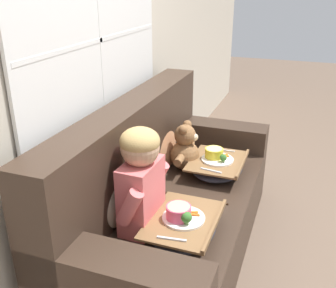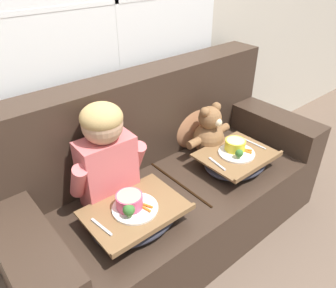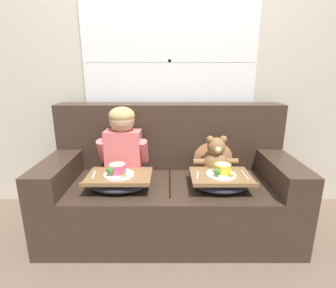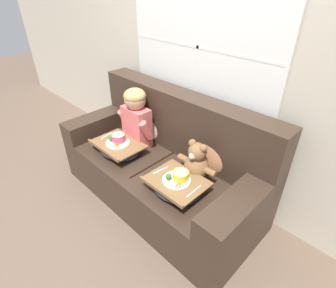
{
  "view_description": "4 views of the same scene",
  "coord_description": "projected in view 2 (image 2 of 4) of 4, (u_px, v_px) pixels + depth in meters",
  "views": [
    {
      "loc": [
        -2.01,
        -0.66,
        1.69
      ],
      "look_at": [
        0.12,
        0.11,
        0.72
      ],
      "focal_mm": 42.0,
      "sensor_mm": 36.0,
      "label": 1
    },
    {
      "loc": [
        -1.01,
        -1.15,
        1.63
      ],
      "look_at": [
        0.02,
        0.07,
        0.64
      ],
      "focal_mm": 35.0,
      "sensor_mm": 36.0,
      "label": 2
    },
    {
      "loc": [
        -0.01,
        -1.93,
        1.29
      ],
      "look_at": [
        -0.01,
        0.01,
        0.73
      ],
      "focal_mm": 28.0,
      "sensor_mm": 36.0,
      "label": 3
    },
    {
      "loc": [
        1.4,
        -1.28,
        1.84
      ],
      "look_at": [
        0.11,
        0.02,
        0.67
      ],
      "focal_mm": 28.0,
      "sensor_mm": 36.0,
      "label": 4
    }
  ],
  "objects": [
    {
      "name": "lap_tray_teddy",
      "position": [
        236.0,
        159.0,
        2.0
      ],
      "size": [
        0.44,
        0.36,
        0.18
      ],
      "color": "#2D2D38",
      "rests_on": "teddy_bear"
    },
    {
      "name": "couch",
      "position": [
        165.0,
        184.0,
        2.02
      ],
      "size": [
        1.94,
        0.85,
        1.0
      ],
      "color": "#38281E",
      "rests_on": "ground_plane"
    },
    {
      "name": "throw_pillow_behind_child",
      "position": [
        93.0,
        161.0,
        1.79
      ],
      "size": [
        0.37,
        0.18,
        0.38
      ],
      "color": "#C1B293",
      "rests_on": "couch"
    },
    {
      "name": "teddy_bear",
      "position": [
        209.0,
        133.0,
        2.11
      ],
      "size": [
        0.37,
        0.25,
        0.34
      ],
      "color": "brown",
      "rests_on": "couch"
    },
    {
      "name": "ground_plane",
      "position": [
        172.0,
        232.0,
        2.16
      ],
      "size": [
        14.0,
        14.0,
        0.0
      ],
      "primitive_type": "plane",
      "color": "brown"
    },
    {
      "name": "lap_tray_child",
      "position": [
        135.0,
        215.0,
        1.59
      ],
      "size": [
        0.47,
        0.35,
        0.18
      ],
      "color": "#2D2D38",
      "rests_on": "child_figure"
    },
    {
      "name": "wall_back_with_window",
      "position": [
        112.0,
        11.0,
        1.81
      ],
      "size": [
        8.0,
        0.08,
        2.6
      ],
      "color": "beige",
      "rests_on": "ground_plane"
    },
    {
      "name": "child_figure",
      "position": [
        106.0,
        152.0,
        1.61
      ],
      "size": [
        0.41,
        0.2,
        0.57
      ],
      "color": "#DB6666",
      "rests_on": "couch"
    },
    {
      "name": "throw_pillow_behind_teddy",
      "position": [
        192.0,
        120.0,
        2.2
      ],
      "size": [
        0.39,
        0.19,
        0.4
      ],
      "color": "#B2754C",
      "rests_on": "couch"
    }
  ]
}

